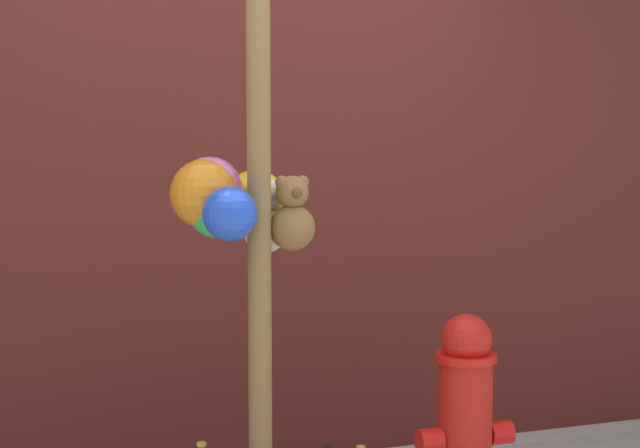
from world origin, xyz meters
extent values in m
cube|color=#561E19|center=(0.00, 1.50, 1.91)|extent=(10.00, 0.20, 3.83)
cylinder|color=olive|center=(-0.21, 0.39, 1.30)|extent=(0.09, 0.09, 2.61)
sphere|color=orange|center=(-0.40, 0.48, 1.36)|extent=(0.25, 0.25, 0.25)
sphere|color=yellow|center=(-0.17, 0.60, 1.31)|extent=(0.26, 0.26, 0.26)
sphere|color=#D66BB2|center=(-0.37, 0.51, 1.37)|extent=(0.24, 0.24, 0.24)
sphere|color=green|center=(-0.35, 0.46, 1.31)|extent=(0.22, 0.22, 0.22)
sphere|color=blue|center=(-0.34, 0.32, 1.30)|extent=(0.19, 0.19, 0.19)
sphere|color=brown|center=(-0.08, 0.41, 1.23)|extent=(0.17, 0.17, 0.17)
sphere|color=brown|center=(-0.08, 0.41, 1.36)|extent=(0.12, 0.12, 0.12)
sphere|color=brown|center=(-0.12, 0.41, 1.40)|extent=(0.05, 0.05, 0.05)
sphere|color=brown|center=(-0.04, 0.41, 1.40)|extent=(0.05, 0.05, 0.05)
sphere|color=brown|center=(-0.08, 0.36, 1.36)|extent=(0.04, 0.04, 0.04)
sphere|color=silver|center=(-0.16, 0.51, 1.22)|extent=(0.17, 0.17, 0.17)
sphere|color=silver|center=(-0.16, 0.51, 1.35)|extent=(0.12, 0.12, 0.12)
sphere|color=silver|center=(-0.20, 0.51, 1.38)|extent=(0.05, 0.05, 0.05)
sphere|color=silver|center=(-0.12, 0.51, 1.38)|extent=(0.05, 0.05, 0.05)
sphere|color=#9D9992|center=(-0.16, 0.46, 1.35)|extent=(0.04, 0.04, 0.04)
cylinder|color=red|center=(0.63, 0.39, 0.34)|extent=(0.21, 0.21, 0.68)
cylinder|color=red|center=(0.63, 0.39, 0.70)|extent=(0.25, 0.25, 0.03)
sphere|color=red|center=(0.63, 0.39, 0.77)|extent=(0.20, 0.20, 0.20)
cylinder|color=red|center=(0.48, 0.39, 0.38)|extent=(0.10, 0.10, 0.10)
cylinder|color=red|center=(0.79, 0.39, 0.38)|extent=(0.10, 0.10, 0.10)
cylinder|color=gold|center=(0.17, 0.34, 0.40)|extent=(0.03, 0.03, 0.01)
cylinder|color=gold|center=(-0.39, 0.59, 0.39)|extent=(0.04, 0.04, 0.01)
cylinder|color=black|center=(0.08, 0.47, 0.36)|extent=(0.04, 0.04, 0.01)
camera|label=1|loc=(-1.13, -2.95, 1.57)|focal=53.89mm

